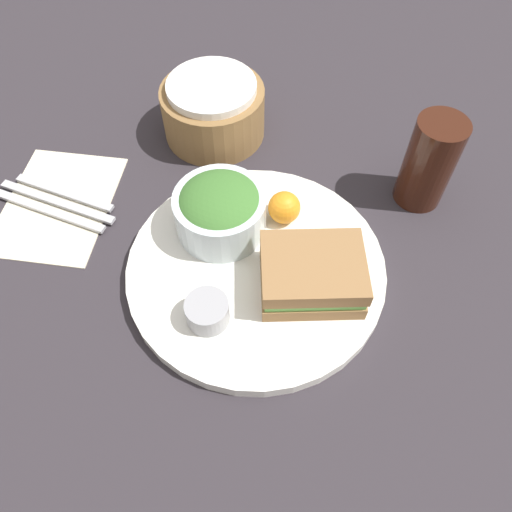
# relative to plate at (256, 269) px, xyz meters

# --- Properties ---
(ground_plane) EXTENTS (4.00, 4.00, 0.00)m
(ground_plane) POSITION_rel_plate_xyz_m (0.00, 0.00, -0.01)
(ground_plane) COLOR #2D282D
(plate) EXTENTS (0.33, 0.33, 0.02)m
(plate) POSITION_rel_plate_xyz_m (0.00, 0.00, 0.00)
(plate) COLOR white
(plate) RESTS_ON ground_plane
(sandwich) EXTENTS (0.14, 0.11, 0.05)m
(sandwich) POSITION_rel_plate_xyz_m (0.07, -0.02, 0.04)
(sandwich) COLOR olive
(sandwich) RESTS_ON plate
(salad_bowl) EXTENTS (0.12, 0.12, 0.07)m
(salad_bowl) POSITION_rel_plate_xyz_m (-0.05, 0.05, 0.05)
(salad_bowl) COLOR silver
(salad_bowl) RESTS_ON plate
(dressing_cup) EXTENTS (0.05, 0.05, 0.03)m
(dressing_cup) POSITION_rel_plate_xyz_m (-0.05, -0.08, 0.03)
(dressing_cup) COLOR #99999E
(dressing_cup) RESTS_ON plate
(orange_wedge) EXTENTS (0.04, 0.04, 0.04)m
(orange_wedge) POSITION_rel_plate_xyz_m (0.03, 0.08, 0.03)
(orange_wedge) COLOR orange
(orange_wedge) RESTS_ON plate
(drink_glass) EXTENTS (0.07, 0.07, 0.13)m
(drink_glass) POSITION_rel_plate_xyz_m (0.21, 0.16, 0.06)
(drink_glass) COLOR #38190F
(drink_glass) RESTS_ON ground_plane
(bread_basket) EXTENTS (0.16, 0.16, 0.09)m
(bread_basket) POSITION_rel_plate_xyz_m (-0.10, 0.25, 0.03)
(bread_basket) COLOR olive
(bread_basket) RESTS_ON ground_plane
(napkin) EXTENTS (0.15, 0.20, 0.00)m
(napkin) POSITION_rel_plate_xyz_m (-0.30, 0.07, -0.01)
(napkin) COLOR beige
(napkin) RESTS_ON ground_plane
(fork) EXTENTS (0.17, 0.05, 0.01)m
(fork) POSITION_rel_plate_xyz_m (-0.30, 0.06, -0.00)
(fork) COLOR #B2B2B7
(fork) RESTS_ON napkin
(knife) EXTENTS (0.18, 0.06, 0.01)m
(knife) POSITION_rel_plate_xyz_m (-0.30, 0.07, -0.00)
(knife) COLOR #B2B2B7
(knife) RESTS_ON napkin
(spoon) EXTENTS (0.16, 0.05, 0.01)m
(spoon) POSITION_rel_plate_xyz_m (-0.29, 0.09, -0.00)
(spoon) COLOR #B2B2B7
(spoon) RESTS_ON napkin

